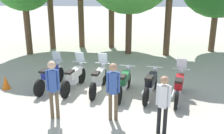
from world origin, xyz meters
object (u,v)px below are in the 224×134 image
person_1 (53,85)px  motorcycle_1 (74,77)px  motorcycle_2 (99,78)px  motorcycle_5 (179,86)px  traffic_cone (6,82)px  motorcycle_0 (50,76)px  motorcycle_3 (124,82)px  motorcycle_4 (151,84)px  person_0 (113,87)px  person_2 (163,101)px

person_1 → motorcycle_1: bearing=165.9°
motorcycle_2 → motorcycle_5: size_ratio=1.01×
person_1 → traffic_cone: size_ratio=3.33×
motorcycle_0 → motorcycle_3: motorcycle_0 is taller
motorcycle_4 → person_0: bearing=161.8°
traffic_cone → motorcycle_4: bearing=-2.8°
motorcycle_0 → motorcycle_4: motorcycle_0 is taller
motorcycle_1 → person_0: size_ratio=1.20×
motorcycle_5 → person_0: bearing=141.4°
motorcycle_0 → person_1: size_ratio=1.18×
person_0 → person_1: bearing=87.7°
person_0 → person_1: 1.79m
person_0 → traffic_cone: 4.94m
motorcycle_3 → person_2: person_2 is taller
motorcycle_1 → motorcycle_5: same height
motorcycle_0 → person_0: size_ratio=1.20×
motorcycle_2 → motorcycle_5: bearing=-91.6°
motorcycle_2 → person_2: person_2 is taller
motorcycle_3 → traffic_cone: size_ratio=3.95×
motorcycle_2 → person_1: 2.54m
motorcycle_1 → motorcycle_3: bearing=-89.4°
motorcycle_1 → motorcycle_4: 2.95m
motorcycle_0 → person_2: person_2 is taller
person_1 → motorcycle_3: bearing=121.9°
traffic_cone → person_2: bearing=-26.0°
motorcycle_1 → motorcycle_3: motorcycle_1 is taller
motorcycle_4 → person_2: 2.59m
person_1 → person_0: bearing=78.9°
person_2 → motorcycle_2: bearing=58.0°
motorcycle_3 → motorcycle_1: bearing=89.5°
motorcycle_0 → motorcycle_5: size_ratio=1.01×
person_1 → motorcycle_2: bearing=142.7°
motorcycle_0 → motorcycle_1: same height
motorcycle_2 → motorcycle_4: 1.98m
person_2 → traffic_cone: 6.45m
motorcycle_3 → motorcycle_4: (0.97, -0.06, 0.00)m
person_0 → person_2: size_ratio=1.07×
person_0 → person_2: person_0 is taller
motorcycle_0 → motorcycle_1: size_ratio=1.00×
motorcycle_3 → person_1: (-2.05, -1.93, 0.59)m
person_2 → motorcycle_1: bearing=67.9°
motorcycle_2 → traffic_cone: size_ratio=3.96×
motorcycle_2 → motorcycle_3: bearing=-98.0°
motorcycle_5 → person_2: person_2 is taller
motorcycle_4 → traffic_cone: 5.62m
motorcycle_4 → motorcycle_5: motorcycle_5 is taller
motorcycle_3 → person_2: bearing=-146.3°
motorcycle_0 → motorcycle_2: size_ratio=0.99×
motorcycle_0 → traffic_cone: 1.76m
motorcycle_1 → traffic_cone: 2.71m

